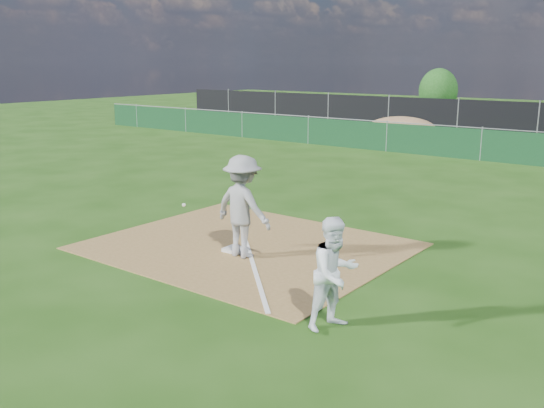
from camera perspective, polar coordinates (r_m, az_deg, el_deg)
The scene contains 12 objects.
ground at distance 20.11m, azimuth 14.33°, elevation 2.17°, with size 90.00×90.00×0.00m, color #1D460F.
infield_dirt at distance 12.57m, azimuth -2.34°, elevation -3.98°, with size 6.00×5.00×0.02m, color olive.
foul_line at distance 12.56m, azimuth -2.34°, elevation -3.92°, with size 0.08×7.00×0.01m, color white.
green_fence at distance 24.64m, azimuth 19.08°, elevation 5.26°, with size 44.00×0.05×1.20m, color #0E351A.
dirt_mound at distance 29.73m, azimuth 12.11°, elevation 6.93°, with size 3.38×2.60×1.17m, color olive.
black_fence at distance 32.26m, azimuth 23.77°, elevation 7.15°, with size 46.00×0.04×1.80m, color black.
first_base at distance 12.21m, azimuth -3.63°, elevation -4.29°, with size 0.35×0.35×0.07m, color silver.
play_at_first at distance 11.66m, azimuth -2.77°, elevation -0.24°, with size 2.25×0.80×1.99m.
runner at distance 8.65m, azimuth 5.94°, elevation -6.51°, with size 0.80×0.62×1.64m, color white.
car_left at distance 39.41m, azimuth 14.74°, elevation 8.50°, with size 1.69×4.19×1.43m, color #A1A3A8.
car_mid at distance 36.99m, azimuth 23.23°, elevation 7.56°, with size 1.49×4.27×1.41m, color black.
tree_left at distance 45.67m, azimuth 15.38°, elevation 10.25°, with size 2.73×2.73×3.24m.
Camera 1 is at (7.71, -8.19, 3.75)m, focal length 40.00 mm.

